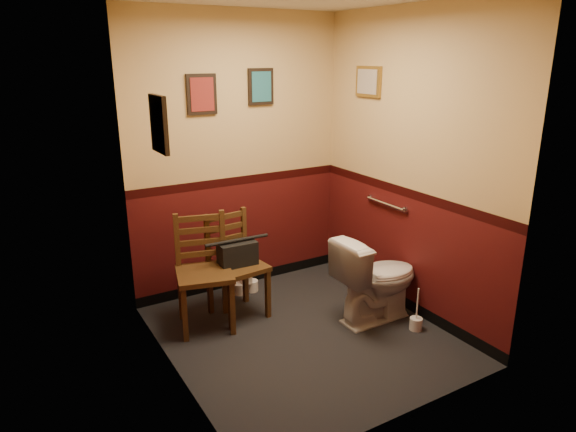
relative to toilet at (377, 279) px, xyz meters
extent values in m
cube|color=black|center=(-0.72, 0.08, -0.39)|extent=(2.20, 2.40, 0.00)
cube|color=#470F0E|center=(-0.72, 1.28, 0.96)|extent=(2.20, 0.00, 2.70)
cube|color=#470F0E|center=(-0.72, -1.12, 0.96)|extent=(2.20, 0.00, 2.70)
cube|color=#470F0E|center=(-1.82, 0.08, 0.96)|extent=(0.00, 2.40, 2.70)
cube|color=#470F0E|center=(0.38, 0.08, 0.96)|extent=(0.00, 2.40, 2.70)
cylinder|color=silver|center=(0.35, 0.33, 0.56)|extent=(0.03, 0.50, 0.03)
cylinder|color=silver|center=(0.37, 0.08, 0.56)|extent=(0.02, 0.06, 0.06)
cylinder|color=silver|center=(0.37, 0.58, 0.56)|extent=(0.02, 0.06, 0.06)
cube|color=black|center=(-1.07, 1.26, 1.56)|extent=(0.28, 0.03, 0.36)
cube|color=maroon|center=(-1.07, 1.25, 1.56)|extent=(0.22, 0.01, 0.30)
cube|color=black|center=(-0.47, 1.26, 1.61)|extent=(0.26, 0.03, 0.34)
cube|color=#236371|center=(-0.47, 1.25, 1.61)|extent=(0.20, 0.01, 0.28)
cube|color=black|center=(-1.80, 0.18, 1.46)|extent=(0.03, 0.30, 0.38)
cube|color=tan|center=(-1.79, 0.18, 1.46)|extent=(0.01, 0.24, 0.31)
cube|color=olive|center=(0.36, 0.68, 1.66)|extent=(0.03, 0.34, 0.28)
cube|color=tan|center=(0.35, 0.68, 1.66)|extent=(0.01, 0.28, 0.22)
imported|color=white|center=(0.00, 0.00, 0.00)|extent=(0.79, 0.44, 0.78)
cylinder|color=silver|center=(0.18, -0.34, -0.33)|extent=(0.11, 0.11, 0.11)
cylinder|color=silver|center=(0.18, -0.34, -0.15)|extent=(0.01, 0.01, 0.31)
cube|color=#513318|center=(-1.37, 0.64, 0.11)|extent=(0.57, 0.57, 0.04)
cube|color=#513318|center=(-1.61, 0.50, -0.14)|extent=(0.05, 0.05, 0.50)
cube|color=#513318|center=(-1.51, 0.89, -0.14)|extent=(0.05, 0.05, 0.50)
cube|color=#513318|center=(-1.22, 0.40, -0.14)|extent=(0.05, 0.05, 0.50)
cube|color=#513318|center=(-1.12, 0.79, -0.14)|extent=(0.05, 0.05, 0.50)
cube|color=#513318|center=(-1.51, 0.89, 0.36)|extent=(0.05, 0.05, 0.50)
cube|color=#513318|center=(-1.12, 0.79, 0.36)|extent=(0.05, 0.05, 0.50)
cube|color=#513318|center=(-1.32, 0.84, 0.22)|extent=(0.37, 0.12, 0.05)
cube|color=#513318|center=(-1.32, 0.84, 0.33)|extent=(0.37, 0.12, 0.05)
cube|color=#513318|center=(-1.32, 0.84, 0.44)|extent=(0.37, 0.12, 0.05)
cube|color=#513318|center=(-1.32, 0.84, 0.55)|extent=(0.37, 0.12, 0.05)
cube|color=#513318|center=(-1.03, 0.69, 0.09)|extent=(0.49, 0.49, 0.04)
cube|color=#513318|center=(-1.20, 0.48, -0.15)|extent=(0.05, 0.05, 0.48)
cube|color=#513318|center=(-1.24, 0.86, -0.15)|extent=(0.05, 0.05, 0.48)
cube|color=#513318|center=(-0.82, 0.52, -0.15)|extent=(0.05, 0.05, 0.48)
cube|color=#513318|center=(-0.86, 0.90, -0.15)|extent=(0.05, 0.05, 0.48)
cube|color=#513318|center=(-1.24, 0.86, 0.33)|extent=(0.05, 0.04, 0.48)
cube|color=#513318|center=(-0.86, 0.90, 0.33)|extent=(0.05, 0.04, 0.48)
cube|color=#513318|center=(-1.05, 0.88, 0.19)|extent=(0.36, 0.06, 0.05)
cube|color=#513318|center=(-1.05, 0.88, 0.30)|extent=(0.36, 0.06, 0.05)
cube|color=#513318|center=(-1.05, 0.88, 0.41)|extent=(0.36, 0.06, 0.05)
cube|color=#513318|center=(-1.05, 0.88, 0.51)|extent=(0.36, 0.06, 0.05)
cube|color=black|center=(-1.03, 0.69, 0.21)|extent=(0.34, 0.18, 0.21)
cylinder|color=black|center=(-1.03, 0.69, 0.34)|extent=(0.30, 0.04, 0.03)
cylinder|color=silver|center=(-0.84, 1.08, -0.33)|extent=(0.12, 0.12, 0.11)
cylinder|color=silver|center=(-0.70, 1.08, -0.33)|extent=(0.12, 0.12, 0.11)
cylinder|color=silver|center=(-0.77, 1.06, -0.22)|extent=(0.12, 0.12, 0.11)
cylinder|color=silver|center=(-0.77, 1.04, -0.11)|extent=(0.12, 0.12, 0.11)
camera|label=1|loc=(-2.81, -3.19, 1.90)|focal=32.00mm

